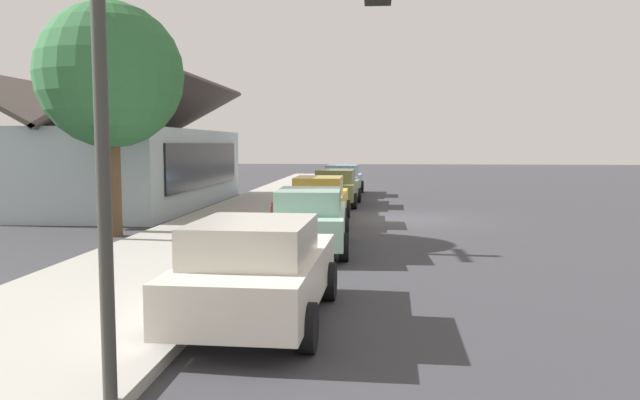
{
  "coord_description": "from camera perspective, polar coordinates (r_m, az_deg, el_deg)",
  "views": [
    {
      "loc": [
        -22.15,
        1.02,
        2.69
      ],
      "look_at": [
        -2.32,
        2.77,
        0.87
      ],
      "focal_mm": 34.62,
      "sensor_mm": 36.0,
      "label": 1
    }
  ],
  "objects": [
    {
      "name": "ground_plane",
      "position": [
        22.34,
        7.62,
        -1.75
      ],
      "size": [
        120.0,
        120.0,
        0.0
      ],
      "primitive_type": "plane",
      "color": "#38383D"
    },
    {
      "name": "sidewalk_curb",
      "position": [
        22.77,
        -6.61,
        -1.4
      ],
      "size": [
        60.0,
        4.2,
        0.16
      ],
      "primitive_type": "cube",
      "color": "#A3A099",
      "rests_on": "ground"
    },
    {
      "name": "car_ivory",
      "position": [
        9.34,
        -5.76,
        -6.4
      ],
      "size": [
        4.43,
        2.17,
        1.59
      ],
      "rotation": [
        0.0,
        0.0,
        -0.03
      ],
      "color": "silver",
      "rests_on": "ground"
    },
    {
      "name": "car_seafoam",
      "position": [
        15.46,
        -0.9,
        -1.76
      ],
      "size": [
        4.7,
        2.06,
        1.59
      ],
      "rotation": [
        0.0,
        0.0,
        0.04
      ],
      "color": "#9ED1BC",
      "rests_on": "ground"
    },
    {
      "name": "car_mustard",
      "position": [
        21.0,
        -0.04,
        0.09
      ],
      "size": [
        4.44,
        1.96,
        1.59
      ],
      "rotation": [
        0.0,
        0.0,
        0.0
      ],
      "color": "gold",
      "rests_on": "ground"
    },
    {
      "name": "car_olive",
      "position": [
        26.89,
        1.55,
        1.21
      ],
      "size": [
        4.77,
        2.07,
        1.59
      ],
      "rotation": [
        0.0,
        0.0,
        -0.03
      ],
      "color": "olive",
      "rests_on": "ground"
    },
    {
      "name": "car_skyblue",
      "position": [
        32.64,
        2.12,
        1.92
      ],
      "size": [
        4.8,
        2.16,
        1.59
      ],
      "rotation": [
        0.0,
        0.0,
        -0.05
      ],
      "color": "#8CB7E0",
      "rests_on": "ground"
    },
    {
      "name": "storefront_building",
      "position": [
        28.02,
        -18.03,
        3.12
      ],
      "size": [
        13.58,
        7.87,
        5.42
      ],
      "color": "#ADBCC6",
      "rests_on": "ground"
    },
    {
      "name": "shade_tree",
      "position": [
        18.92,
        -18.82,
        10.8
      ],
      "size": [
        4.15,
        4.15,
        6.72
      ],
      "color": "brown",
      "rests_on": "ground"
    },
    {
      "name": "traffic_light_main",
      "position": [
        5.92,
        -10.15,
        12.91
      ],
      "size": [
        0.37,
        2.79,
        5.2
      ],
      "color": "#383833",
      "rests_on": "ground"
    },
    {
      "name": "utility_pole_wooden",
      "position": [
        17.37,
        -19.64,
        9.0
      ],
      "size": [
        1.8,
        0.24,
        7.5
      ],
      "color": "brown",
      "rests_on": "ground"
    },
    {
      "name": "fire_hydrant_red",
      "position": [
        19.74,
        -4.27,
        -1.18
      ],
      "size": [
        0.22,
        0.22,
        0.71
      ],
      "color": "red",
      "rests_on": "sidewalk_curb"
    }
  ]
}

